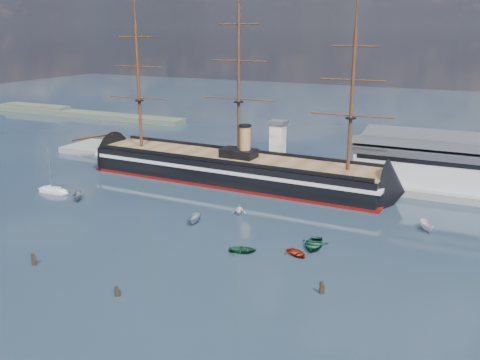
% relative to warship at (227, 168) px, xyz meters
% --- Properties ---
extents(ground, '(600.00, 600.00, 0.00)m').
position_rel_warship_xyz_m(ground, '(7.59, -20.00, -4.04)').
color(ground, '#202A3A').
rests_on(ground, ground).
extents(quay, '(180.00, 18.00, 2.00)m').
position_rel_warship_xyz_m(quay, '(17.59, 16.00, -4.04)').
color(quay, slate).
rests_on(quay, ground).
extents(warehouse, '(63.00, 21.00, 11.60)m').
position_rel_warship_xyz_m(warehouse, '(65.59, 20.00, 3.95)').
color(warehouse, '#B7BABC').
rests_on(warehouse, ground).
extents(quay_tower, '(5.00, 5.00, 15.00)m').
position_rel_warship_xyz_m(quay_tower, '(10.59, 13.00, 5.72)').
color(quay_tower, silver).
rests_on(quay_tower, ground).
extents(shoreline, '(120.00, 10.00, 4.00)m').
position_rel_warship_xyz_m(shoreline, '(-131.64, 75.00, -2.59)').
color(shoreline, '#3F4C38').
rests_on(shoreline, ground).
extents(warship, '(113.13, 19.06, 53.94)m').
position_rel_warship_xyz_m(warship, '(0.00, 0.00, 0.00)').
color(warship, black).
rests_on(warship, ground).
extents(sailboat, '(7.98, 2.56, 12.66)m').
position_rel_warship_xyz_m(sailboat, '(-38.16, -30.73, -3.23)').
color(sailboat, silver).
rests_on(sailboat, ground).
extents(motorboat_a, '(6.80, 5.54, 2.62)m').
position_rel_warship_xyz_m(motorboat_a, '(-27.40, -32.93, -4.04)').
color(motorboat_a, slate).
rests_on(motorboat_a, ground).
extents(motorboat_b, '(2.54, 3.76, 1.63)m').
position_rel_warship_xyz_m(motorboat_b, '(26.17, -44.53, -4.04)').
color(motorboat_b, '#143B24').
rests_on(motorboat_b, ground).
extents(motorboat_c, '(6.84, 3.92, 2.58)m').
position_rel_warship_xyz_m(motorboat_c, '(8.96, -34.48, -4.04)').
color(motorboat_c, gray).
rests_on(motorboat_c, ground).
extents(motorboat_d, '(7.16, 4.77, 2.42)m').
position_rel_warship_xyz_m(motorboat_d, '(15.36, -23.76, -4.04)').
color(motorboat_d, silver).
rests_on(motorboat_d, ground).
extents(motorboat_e, '(2.80, 3.43, 1.51)m').
position_rel_warship_xyz_m(motorboat_e, '(36.58, -41.28, -4.04)').
color(motorboat_e, maroon).
rests_on(motorboat_e, ground).
extents(motorboat_f, '(7.43, 5.38, 2.81)m').
position_rel_warship_xyz_m(motorboat_f, '(58.35, -16.01, -4.04)').
color(motorboat_f, silver).
rests_on(motorboat_f, ground).
extents(motorboat_g, '(4.99, 2.56, 2.23)m').
position_rel_warship_xyz_m(motorboat_g, '(38.36, -35.98, -4.04)').
color(motorboat_g, '#113727').
rests_on(motorboat_g, ground).
extents(piling_near_left, '(0.64, 0.64, 3.17)m').
position_rel_warship_xyz_m(piling_near_left, '(-7.47, -67.45, -4.04)').
color(piling_near_left, black).
rests_on(piling_near_left, ground).
extents(piling_near_mid, '(0.64, 0.64, 2.54)m').
position_rel_warship_xyz_m(piling_near_mid, '(14.70, -70.36, -4.04)').
color(piling_near_mid, black).
rests_on(piling_near_mid, ground).
extents(piling_far_right, '(0.64, 0.64, 2.96)m').
position_rel_warship_xyz_m(piling_far_right, '(45.74, -54.43, -4.04)').
color(piling_far_right, black).
rests_on(piling_far_right, ground).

